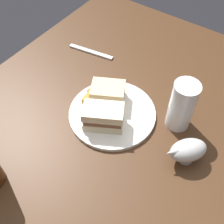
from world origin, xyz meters
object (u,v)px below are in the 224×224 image
(sandwich_half_right, at_px, (103,117))
(fork, at_px, (91,52))
(plate, at_px, (112,113))
(sandwich_half_left, at_px, (108,93))
(gravy_boat, at_px, (188,150))
(pint_glass, at_px, (181,108))

(sandwich_half_right, xyz_separation_m, fork, (0.25, 0.24, -0.05))
(plate, height_order, sandwich_half_left, sandwich_half_left)
(gravy_boat, xyz_separation_m, fork, (0.21, 0.49, -0.04))
(sandwich_half_left, xyz_separation_m, fork, (0.16, 0.20, -0.04))
(plate, bearing_deg, pint_glass, -64.31)
(plate, distance_m, pint_glass, 0.21)
(plate, distance_m, fork, 0.31)
(sandwich_half_right, xyz_separation_m, gravy_boat, (0.04, -0.25, -0.00))
(plate, relative_size, sandwich_half_right, 2.00)
(pint_glass, relative_size, gravy_boat, 1.36)
(sandwich_half_right, bearing_deg, fork, 43.82)
(plate, height_order, gravy_boat, gravy_boat)
(gravy_boat, bearing_deg, pint_glass, 36.36)
(plate, relative_size, pint_glass, 1.65)
(plate, relative_size, gravy_boat, 2.24)
(sandwich_half_right, bearing_deg, plate, 5.08)
(sandwich_half_right, distance_m, pint_glass, 0.22)
(plate, distance_m, gravy_boat, 0.26)
(fork, bearing_deg, sandwich_half_left, -49.34)
(pint_glass, relative_size, fork, 0.91)
(pint_glass, bearing_deg, sandwich_half_left, 103.48)
(plate, xyz_separation_m, pint_glass, (0.09, -0.18, 0.06))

